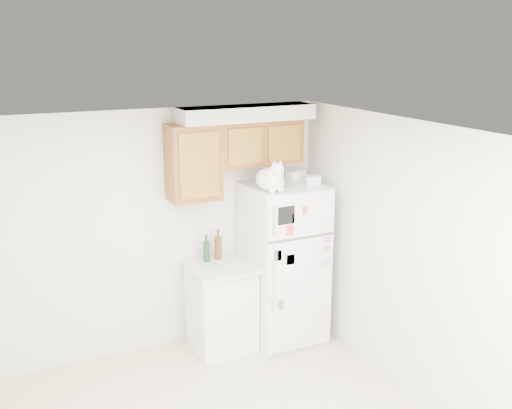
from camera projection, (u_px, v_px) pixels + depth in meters
room_shell at (219, 245)px, 4.40m from camera, size 3.84×4.04×2.52m
refrigerator at (284, 263)px, 6.33m from camera, size 0.76×0.78×1.70m
base_counter at (221, 306)px, 6.21m from camera, size 0.64×0.64×0.92m
cat at (272, 178)px, 5.85m from camera, size 0.32×0.47×0.33m
storage_box_back at (296, 175)px, 6.34m from camera, size 0.20×0.15×0.10m
storage_box_front at (312, 180)px, 6.14m from camera, size 0.17×0.14×0.09m
bottle_green at (206, 248)px, 6.15m from camera, size 0.07×0.07×0.29m
bottle_amber at (218, 244)px, 6.22m from camera, size 0.08×0.08×0.32m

